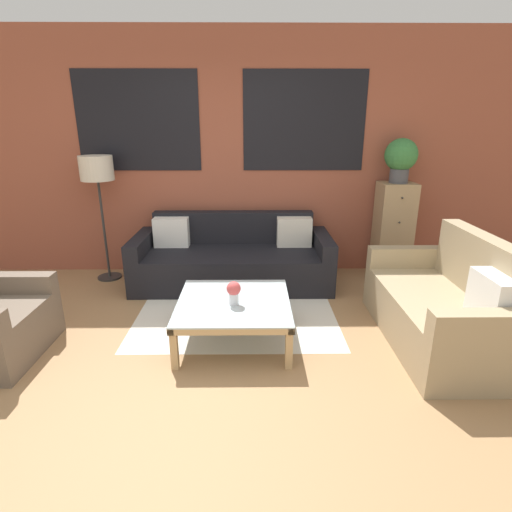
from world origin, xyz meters
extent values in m
plane|color=#9E754C|center=(0.00, 0.00, 0.00)|extent=(16.00, 16.00, 0.00)
cube|color=brown|center=(0.00, 2.44, 1.40)|extent=(8.40, 0.08, 2.80)
cube|color=black|center=(-0.95, 2.39, 1.80)|extent=(1.40, 0.01, 1.10)
cube|color=black|center=(0.95, 2.39, 1.80)|extent=(1.40, 0.01, 1.10)
cube|color=silver|center=(0.19, 1.22, 0.00)|extent=(1.92, 1.64, 0.00)
cube|color=black|center=(0.12, 1.82, 0.20)|extent=(1.90, 0.72, 0.40)
cube|color=black|center=(0.12, 2.26, 0.39)|extent=(1.90, 0.16, 0.78)
cube|color=black|center=(-0.90, 1.90, 0.29)|extent=(0.16, 0.88, 0.58)
cube|color=black|center=(1.15, 1.90, 0.29)|extent=(0.16, 0.88, 0.58)
cube|color=white|center=(-0.59, 2.10, 0.57)|extent=(0.40, 0.16, 0.34)
cube|color=silver|center=(0.84, 2.10, 0.57)|extent=(0.40, 0.16, 0.34)
cube|color=tan|center=(1.83, 0.61, 0.21)|extent=(0.64, 1.28, 0.42)
cube|color=tan|center=(2.23, 0.61, 0.46)|extent=(0.16, 1.28, 0.92)
cube|color=tan|center=(1.91, 1.32, 0.31)|extent=(0.80, 0.14, 0.62)
cube|color=tan|center=(1.91, -0.10, 0.31)|extent=(0.80, 0.14, 0.62)
cube|color=white|center=(2.07, 0.19, 0.59)|extent=(0.16, 0.40, 0.34)
cube|color=#6B5B4C|center=(-1.75, 0.78, 0.28)|extent=(0.80, 0.14, 0.56)
cube|color=silver|center=(0.19, 0.64, 0.36)|extent=(0.94, 0.94, 0.01)
cube|color=tan|center=(0.19, 0.20, 0.33)|extent=(0.94, 0.05, 0.05)
cube|color=tan|center=(0.19, 1.09, 0.33)|extent=(0.94, 0.05, 0.05)
cube|color=tan|center=(-0.25, 0.64, 0.33)|extent=(0.05, 0.94, 0.05)
cube|color=tan|center=(0.64, 0.64, 0.33)|extent=(0.05, 0.94, 0.05)
cube|color=tan|center=(-0.24, 0.21, 0.18)|extent=(0.05, 0.05, 0.35)
cube|color=tan|center=(0.62, 0.21, 0.18)|extent=(0.05, 0.05, 0.35)
cube|color=tan|center=(-0.24, 1.08, 0.18)|extent=(0.05, 0.06, 0.35)
cube|color=tan|center=(0.62, 1.08, 0.18)|extent=(0.05, 0.06, 0.35)
cylinder|color=#2D2D2D|center=(-1.38, 2.11, 0.01)|extent=(0.28, 0.28, 0.02)
cylinder|color=#2D2D2D|center=(-1.38, 2.11, 0.60)|extent=(0.03, 0.03, 1.15)
cylinder|color=beige|center=(-1.38, 2.11, 1.31)|extent=(0.36, 0.36, 0.27)
cube|color=tan|center=(2.03, 2.18, 0.56)|extent=(0.40, 0.36, 1.13)
sphere|color=#38332D|center=(2.03, 1.99, 0.99)|extent=(0.02, 0.02, 0.02)
sphere|color=#38332D|center=(2.03, 1.99, 0.71)|extent=(0.02, 0.02, 0.02)
sphere|color=#38332D|center=(2.03, 1.99, 0.42)|extent=(0.02, 0.02, 0.02)
sphere|color=#38332D|center=(2.03, 1.99, 0.14)|extent=(0.02, 0.02, 0.02)
cylinder|color=#47474C|center=(2.03, 2.18, 1.21)|extent=(0.21, 0.21, 0.16)
sphere|color=#387A3D|center=(2.03, 2.18, 1.44)|extent=(0.37, 0.37, 0.37)
cylinder|color=silver|center=(0.20, 0.57, 0.41)|extent=(0.08, 0.08, 0.10)
sphere|color=#CC4C4C|center=(0.20, 0.57, 0.51)|extent=(0.12, 0.12, 0.12)
camera|label=1|loc=(0.35, -2.42, 1.78)|focal=28.00mm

